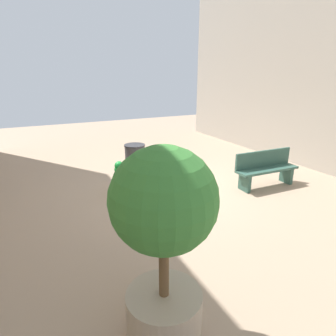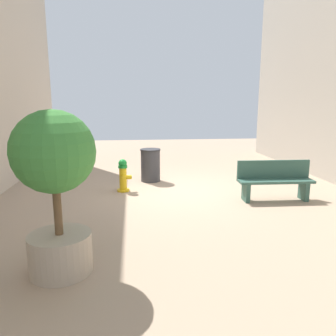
{
  "view_description": "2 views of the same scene",
  "coord_description": "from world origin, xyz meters",
  "px_view_note": "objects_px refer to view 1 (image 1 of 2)",
  "views": [
    {
      "loc": [
        3.3,
        6.33,
        2.89
      ],
      "look_at": [
        0.55,
        0.76,
        0.82
      ],
      "focal_mm": 30.46,
      "sensor_mm": 36.0,
      "label": 1
    },
    {
      "loc": [
        1.18,
        8.37,
        2.36
      ],
      "look_at": [
        0.33,
        0.63,
        0.75
      ],
      "focal_mm": 35.0,
      "sensor_mm": 36.0,
      "label": 2
    }
  ],
  "objects_px": {
    "fire_hydrant": "(120,178)",
    "planter_tree": "(164,230)",
    "trash_bin": "(135,161)",
    "bench_near": "(265,168)"
  },
  "relations": [
    {
      "from": "fire_hydrant",
      "to": "planter_tree",
      "type": "height_order",
      "value": "planter_tree"
    },
    {
      "from": "fire_hydrant",
      "to": "trash_bin",
      "type": "height_order",
      "value": "trash_bin"
    },
    {
      "from": "bench_near",
      "to": "trash_bin",
      "type": "height_order",
      "value": "trash_bin"
    },
    {
      "from": "bench_near",
      "to": "planter_tree",
      "type": "distance_m",
      "value": 5.39
    },
    {
      "from": "fire_hydrant",
      "to": "planter_tree",
      "type": "bearing_deg",
      "value": 79.52
    },
    {
      "from": "fire_hydrant",
      "to": "trash_bin",
      "type": "xyz_separation_m",
      "value": [
        -0.78,
        -1.04,
        0.05
      ]
    },
    {
      "from": "fire_hydrant",
      "to": "bench_near",
      "type": "relative_size",
      "value": 0.48
    },
    {
      "from": "fire_hydrant",
      "to": "bench_near",
      "type": "height_order",
      "value": "bench_near"
    },
    {
      "from": "fire_hydrant",
      "to": "bench_near",
      "type": "bearing_deg",
      "value": 162.32
    },
    {
      "from": "fire_hydrant",
      "to": "planter_tree",
      "type": "relative_size",
      "value": 0.38
    }
  ]
}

